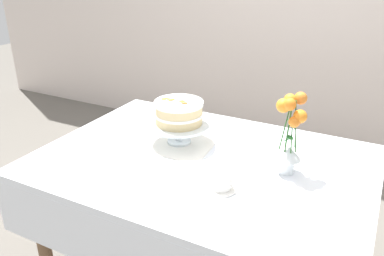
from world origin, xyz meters
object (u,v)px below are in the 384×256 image
at_px(cake_stand, 179,126).
at_px(layer_cake, 179,112).
at_px(teacup, 221,183).
at_px(flower_vase, 290,133).
at_px(dining_table, 200,180).

height_order(cake_stand, layer_cake, layer_cake).
height_order(layer_cake, teacup, layer_cake).
bearing_deg(flower_vase, cake_stand, 176.01).
height_order(cake_stand, teacup, cake_stand).
bearing_deg(cake_stand, teacup, -39.82).
xyz_separation_m(layer_cake, teacup, (0.33, -0.28, -0.13)).
bearing_deg(dining_table, cake_stand, 145.34).
bearing_deg(layer_cake, flower_vase, -3.99).
bearing_deg(layer_cake, teacup, -39.81).
relative_size(dining_table, flower_vase, 4.25).
bearing_deg(flower_vase, layer_cake, 176.01).
relative_size(cake_stand, layer_cake, 1.30).
bearing_deg(flower_vase, teacup, -126.87).
relative_size(cake_stand, flower_vase, 0.88).
bearing_deg(teacup, layer_cake, 140.19).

